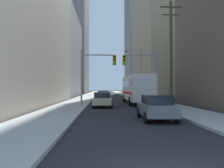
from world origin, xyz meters
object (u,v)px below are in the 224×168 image
Objects in this scene: city_bus at (137,88)px; traffic_signal_near_right at (141,68)px; sedan_beige at (102,100)px; sedan_grey at (156,107)px; sedan_green at (103,96)px; traffic_signal_near_left at (97,68)px.

city_bus is 4.78m from traffic_signal_near_right.
sedan_beige is at bearing -169.21° from traffic_signal_near_right.
sedan_beige is (-3.30, 9.57, 0.00)m from sedan_grey.
city_bus is 14.70m from sedan_grey.
sedan_beige is 11.96m from sedan_green.
sedan_grey is 1.00× the size of sedan_beige.
sedan_green is at bearing 86.66° from traffic_signal_near_left.
traffic_signal_near_right is (3.98, -11.19, 3.26)m from sedan_green.
sedan_green is (-3.25, 21.53, 0.00)m from sedan_grey.
sedan_grey is 0.70× the size of traffic_signal_near_right.
sedan_green is at bearing 109.56° from traffic_signal_near_right.
traffic_signal_near_left is at bearing -138.29° from city_bus.
sedan_grey is at bearing -69.31° from traffic_signal_near_left.
sedan_beige is 3.41m from traffic_signal_near_left.
sedan_green is 0.71× the size of traffic_signal_near_right.
sedan_beige is at bearing -90.22° from sedan_green.
traffic_signal_near_right is (0.73, 10.34, 3.26)m from sedan_grey.
traffic_signal_near_right reaches higher than sedan_green.
traffic_signal_near_right is at bearing -70.44° from sedan_green.
sedan_green is 12.32m from traffic_signal_near_right.
sedan_green is at bearing 98.59° from sedan_grey.
city_bus is 1.92× the size of traffic_signal_near_left.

